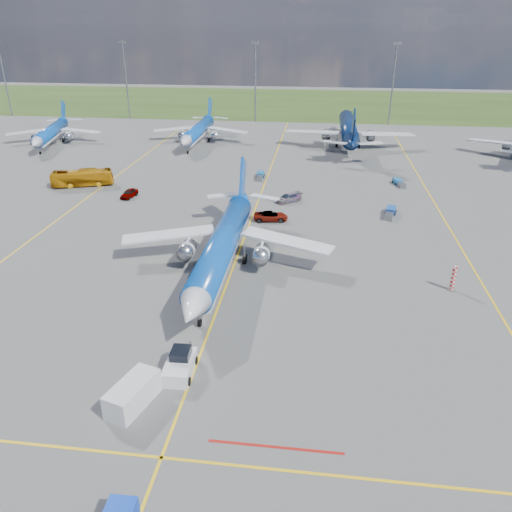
# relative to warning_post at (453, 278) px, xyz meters

# --- Properties ---
(ground) EXTENTS (400.00, 400.00, 0.00)m
(ground) POSITION_rel_warning_post_xyz_m (-26.00, -8.00, -1.50)
(ground) COLOR #545451
(ground) RESTS_ON ground
(grass_strip) EXTENTS (400.00, 80.00, 0.01)m
(grass_strip) POSITION_rel_warning_post_xyz_m (-26.00, 142.00, -1.50)
(grass_strip) COLOR #2D4719
(grass_strip) RESTS_ON ground
(taxiway_lines) EXTENTS (60.25, 160.00, 0.02)m
(taxiway_lines) POSITION_rel_warning_post_xyz_m (-25.83, 19.70, -1.49)
(taxiway_lines) COLOR yellow
(taxiway_lines) RESTS_ON ground
(floodlight_masts) EXTENTS (202.20, 0.50, 22.70)m
(floodlight_masts) POSITION_rel_warning_post_xyz_m (-16.00, 102.00, 11.06)
(floodlight_masts) COLOR slate
(floodlight_masts) RESTS_ON ground
(warning_post) EXTENTS (0.50, 0.50, 3.00)m
(warning_post) POSITION_rel_warning_post_xyz_m (0.00, 0.00, 0.00)
(warning_post) COLOR red
(warning_post) RESTS_ON ground
(bg_jet_nw) EXTENTS (31.43, 37.26, 8.53)m
(bg_jet_nw) POSITION_rel_warning_post_xyz_m (-82.58, 65.01, -1.50)
(bg_jet_nw) COLOR #0C49AA
(bg_jet_nw) RESTS_ON ground
(bg_jet_nnw) EXTENTS (26.37, 34.50, 9.00)m
(bg_jet_nnw) POSITION_rel_warning_post_xyz_m (-46.46, 70.93, -1.50)
(bg_jet_nnw) COLOR #0C49AA
(bg_jet_nnw) RESTS_ON ground
(bg_jet_n) EXTENTS (33.12, 43.47, 11.38)m
(bg_jet_n) POSITION_rel_warning_post_xyz_m (-9.16, 73.93, -1.50)
(bg_jet_n) COLOR #071A3F
(bg_jet_n) RESTS_ON ground
(main_airliner) EXTENTS (29.01, 38.05, 9.95)m
(main_airliner) POSITION_rel_warning_post_xyz_m (-27.10, 1.57, -1.50)
(main_airliner) COLOR #0C49AA
(main_airliner) RESTS_ON ground
(pushback_tug) EXTENTS (2.41, 6.15, 2.07)m
(pushback_tug) POSITION_rel_warning_post_xyz_m (-27.13, -18.53, -0.66)
(pushback_tug) COLOR silver
(pushback_tug) RESTS_ON ground
(service_van) EXTENTS (3.52, 5.36, 2.17)m
(service_van) POSITION_rel_warning_post_xyz_m (-29.81, -22.99, -0.41)
(service_van) COLOR silver
(service_van) RESTS_ON ground
(apron_bus) EXTENTS (11.42, 6.19, 3.11)m
(apron_bus) POSITION_rel_warning_post_xyz_m (-59.72, 32.64, 0.06)
(apron_bus) COLOR #C07B0B
(apron_bus) RESTS_ON ground
(service_car_a) EXTENTS (2.33, 4.45, 1.45)m
(service_car_a) POSITION_rel_warning_post_xyz_m (-48.72, 27.34, -0.78)
(service_car_a) COLOR #999999
(service_car_a) RESTS_ON ground
(service_car_b) EXTENTS (5.59, 3.19, 1.47)m
(service_car_b) POSITION_rel_warning_post_xyz_m (-22.91, 19.29, -0.76)
(service_car_b) COLOR #999999
(service_car_b) RESTS_ON ground
(service_car_c) EXTENTS (5.00, 4.69, 1.42)m
(service_car_c) POSITION_rel_warning_post_xyz_m (-20.82, 28.52, -0.79)
(service_car_c) COLOR #999999
(service_car_c) RESTS_ON ground
(baggage_tug_w) EXTENTS (2.35, 5.02, 1.09)m
(baggage_tug_w) POSITION_rel_warning_post_xyz_m (-4.25, 23.87, -0.99)
(baggage_tug_w) COLOR #1A499F
(baggage_tug_w) RESTS_ON ground
(baggage_tug_c) EXTENTS (1.38, 4.54, 1.01)m
(baggage_tug_c) POSITION_rel_warning_post_xyz_m (-27.27, 41.84, -1.03)
(baggage_tug_c) COLOR #185990
(baggage_tug_c) RESTS_ON ground
(baggage_tug_e) EXTENTS (2.07, 4.38, 0.95)m
(baggage_tug_e) POSITION_rel_warning_post_xyz_m (-0.77, 40.64, -1.05)
(baggage_tug_e) COLOR #1A629C
(baggage_tug_e) RESTS_ON ground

